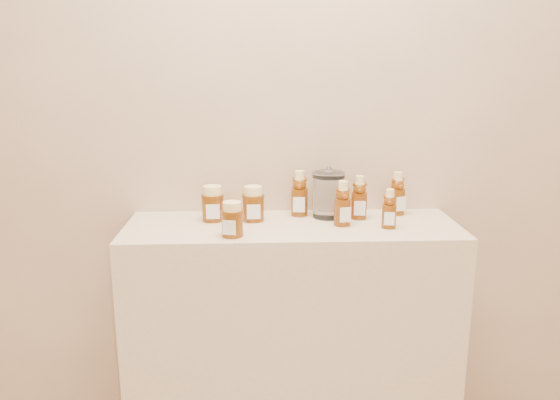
{
  "coord_description": "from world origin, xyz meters",
  "views": [
    {
      "loc": [
        -0.12,
        -0.33,
        1.46
      ],
      "look_at": [
        -0.05,
        1.52,
        1.0
      ],
      "focal_mm": 35.0,
      "sensor_mm": 36.0,
      "label": 1
    }
  ],
  "objects_px": {
    "bear_bottle_front_left": "(343,201)",
    "honey_jar_left": "(213,203)",
    "bear_bottle_back_left": "(300,190)",
    "glass_canister": "(328,193)",
    "display_table": "(292,338)"
  },
  "relations": [
    {
      "from": "honey_jar_left",
      "to": "glass_canister",
      "type": "relative_size",
      "value": 0.7
    },
    {
      "from": "honey_jar_left",
      "to": "glass_canister",
      "type": "distance_m",
      "value": 0.43
    },
    {
      "from": "display_table",
      "to": "bear_bottle_back_left",
      "type": "xyz_separation_m",
      "value": [
        0.04,
        0.13,
        0.55
      ]
    },
    {
      "from": "honey_jar_left",
      "to": "glass_canister",
      "type": "height_order",
      "value": "glass_canister"
    },
    {
      "from": "bear_bottle_back_left",
      "to": "honey_jar_left",
      "type": "distance_m",
      "value": 0.33
    },
    {
      "from": "display_table",
      "to": "bear_bottle_front_left",
      "type": "height_order",
      "value": "bear_bottle_front_left"
    },
    {
      "from": "display_table",
      "to": "bear_bottle_back_left",
      "type": "distance_m",
      "value": 0.56
    },
    {
      "from": "display_table",
      "to": "honey_jar_left",
      "type": "relative_size",
      "value": 9.19
    },
    {
      "from": "honey_jar_left",
      "to": "glass_canister",
      "type": "bearing_deg",
      "value": -0.52
    },
    {
      "from": "display_table",
      "to": "glass_canister",
      "type": "distance_m",
      "value": 0.57
    },
    {
      "from": "bear_bottle_front_left",
      "to": "honey_jar_left",
      "type": "height_order",
      "value": "bear_bottle_front_left"
    },
    {
      "from": "display_table",
      "to": "glass_canister",
      "type": "xyz_separation_m",
      "value": [
        0.14,
        0.1,
        0.54
      ]
    },
    {
      "from": "display_table",
      "to": "honey_jar_left",
      "type": "distance_m",
      "value": 0.59
    },
    {
      "from": "bear_bottle_back_left",
      "to": "glass_canister",
      "type": "relative_size",
      "value": 1.04
    },
    {
      "from": "bear_bottle_front_left",
      "to": "display_table",
      "type": "bearing_deg",
      "value": 162.62
    }
  ]
}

